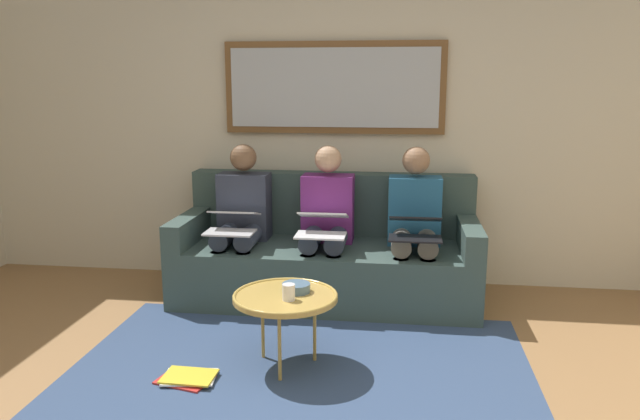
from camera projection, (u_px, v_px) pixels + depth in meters
The scene contains 14 objects.
wall_rear at pixel (335, 120), 4.87m from camera, with size 6.00×0.12×2.60m, color beige.
area_rug at pixel (300, 370), 3.44m from camera, with size 2.60×1.80×0.01m, color #33476B.
couch at pixel (327, 256), 4.61m from camera, with size 2.20×0.90×0.90m.
framed_mirror at pixel (334, 88), 4.73m from camera, with size 1.71×0.05×0.70m.
coffee_table at pixel (285, 297), 3.42m from camera, with size 0.59×0.59×0.44m.
cup at pixel (289, 292), 3.33m from camera, with size 0.07×0.07×0.09m, color silver.
bowl at pixel (296, 288), 3.47m from camera, with size 0.16×0.16×0.05m, color slate.
person_left at pixel (414, 222), 4.40m from camera, with size 0.38×0.58×1.14m.
laptop_black at pixel (415, 227), 4.16m from camera, with size 0.35×0.34×0.15m.
person_middle at pixel (326, 219), 4.48m from camera, with size 0.38×0.58×1.14m.
laptop_white at pixel (322, 224), 4.25m from camera, with size 0.34×0.36×0.16m.
person_right at pixel (241, 217), 4.57m from camera, with size 0.38×0.58×1.14m.
laptop_silver at pixel (232, 221), 4.32m from camera, with size 0.34×0.35×0.15m.
magazine_stack at pixel (188, 378), 3.32m from camera, with size 0.34×0.26×0.03m.
Camera 1 is at (-0.53, 2.29, 1.60)m, focal length 34.34 mm.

